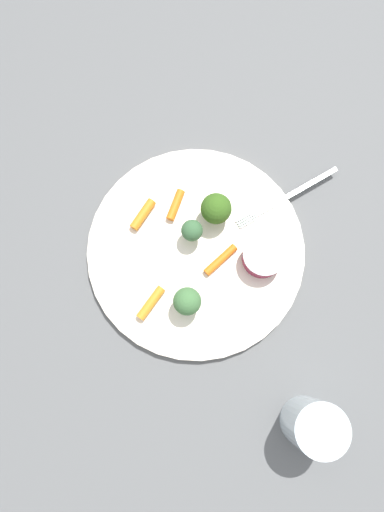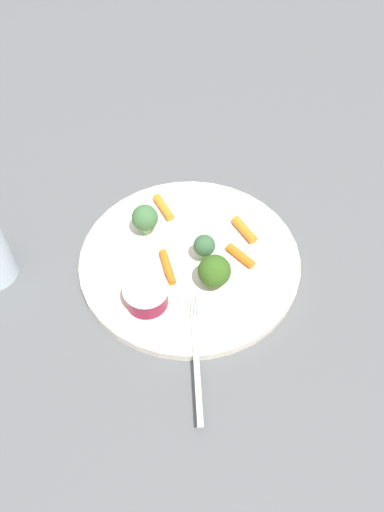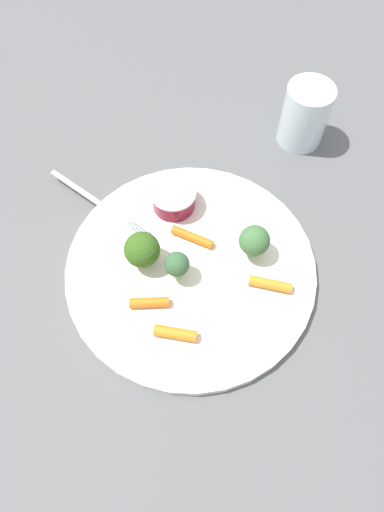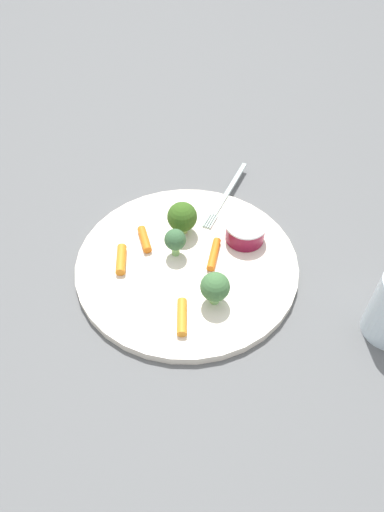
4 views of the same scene
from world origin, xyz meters
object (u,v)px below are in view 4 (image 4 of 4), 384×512
(sauce_cup, at_px, (247,233))
(broccoli_floret_1, at_px, (175,240))
(broccoli_floret_0, at_px, (217,286))
(carrot_stick_2, at_px, (145,239))
(broccoli_floret_2, at_px, (182,217))
(plate, at_px, (187,263))
(carrot_stick_1, at_px, (121,259))
(carrot_stick_3, at_px, (182,317))
(fork, at_px, (226,195))
(carrot_stick_0, at_px, (214,254))

(sauce_cup, xyz_separation_m, broccoli_floret_1, (0.02, 0.10, 0.01))
(broccoli_floret_0, xyz_separation_m, carrot_stick_2, (0.13, 0.04, -0.02))
(broccoli_floret_0, height_order, broccoli_floret_2, broccoli_floret_2)
(plate, height_order, sauce_cup, sauce_cup)
(broccoli_floret_1, relative_size, carrot_stick_1, 0.90)
(broccoli_floret_1, relative_size, broccoli_floret_2, 0.85)
(sauce_cup, height_order, broccoli_floret_0, broccoli_floret_0)
(broccoli_floret_1, xyz_separation_m, carrot_stick_2, (0.04, 0.03, -0.02))
(carrot_stick_1, bearing_deg, carrot_stick_3, -165.14)
(plate, height_order, carrot_stick_3, carrot_stick_3)
(broccoli_floret_0, xyz_separation_m, carrot_stick_3, (-0.01, 0.05, -0.02))
(fork, bearing_deg, carrot_stick_1, 106.07)
(broccoli_floret_2, distance_m, carrot_stick_3, 0.15)
(broccoli_floret_1, bearing_deg, carrot_stick_2, 36.49)
(carrot_stick_1, distance_m, carrot_stick_2, 0.05)
(sauce_cup, height_order, broccoli_floret_2, broccoli_floret_2)
(broccoli_floret_2, bearing_deg, broccoli_floret_1, 141.63)
(broccoli_floret_0, height_order, carrot_stick_0, broccoli_floret_0)
(broccoli_floret_0, xyz_separation_m, carrot_stick_0, (0.06, -0.03, -0.02))
(carrot_stick_2, distance_m, fork, 0.15)
(carrot_stick_0, relative_size, carrot_stick_3, 1.09)
(sauce_cup, relative_size, broccoli_floret_0, 1.21)
(carrot_stick_2, bearing_deg, plate, -147.06)
(broccoli_floret_2, bearing_deg, plate, 159.81)
(sauce_cup, height_order, carrot_stick_0, sauce_cup)
(plate, xyz_separation_m, broccoli_floret_1, (0.02, 0.01, 0.03))
(broccoli_floret_2, bearing_deg, carrot_stick_0, -165.77)
(broccoli_floret_2, xyz_separation_m, carrot_stick_2, (0.00, 0.06, -0.02))
(broccoli_floret_1, distance_m, carrot_stick_2, 0.05)
(sauce_cup, distance_m, carrot_stick_2, 0.14)
(carrot_stick_2, bearing_deg, broccoli_floret_2, -94.84)
(carrot_stick_2, bearing_deg, carrot_stick_1, 115.95)
(carrot_stick_0, bearing_deg, sauce_cup, -83.76)
(carrot_stick_0, bearing_deg, carrot_stick_3, 130.82)
(sauce_cup, relative_size, carrot_stick_0, 1.06)
(carrot_stick_2, bearing_deg, broccoli_floret_1, -143.51)
(broccoli_floret_2, bearing_deg, broccoli_floret_0, 172.72)
(carrot_stick_3, bearing_deg, carrot_stick_0, -49.18)
(sauce_cup, xyz_separation_m, carrot_stick_2, (0.06, 0.12, -0.01))
(plate, height_order, carrot_stick_1, carrot_stick_1)
(sauce_cup, bearing_deg, carrot_stick_2, 64.16)
(broccoli_floret_0, distance_m, carrot_stick_0, 0.07)
(broccoli_floret_1, xyz_separation_m, carrot_stick_3, (-0.10, 0.04, -0.02))
(carrot_stick_1, xyz_separation_m, carrot_stick_3, (-0.12, -0.03, -0.00))
(sauce_cup, distance_m, fork, 0.10)
(carrot_stick_0, height_order, carrot_stick_1, carrot_stick_1)
(broccoli_floret_0, bearing_deg, carrot_stick_1, 36.24)
(carrot_stick_1, bearing_deg, carrot_stick_0, -112.36)
(carrot_stick_3, bearing_deg, broccoli_floret_1, -21.65)
(sauce_cup, bearing_deg, fork, -13.59)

